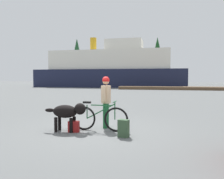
{
  "coord_description": "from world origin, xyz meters",
  "views": [
    {
      "loc": [
        2.09,
        -6.78,
        1.64
      ],
      "look_at": [
        0.2,
        1.67,
        1.19
      ],
      "focal_mm": 36.87,
      "sensor_mm": 36.0,
      "label": 1
    }
  ],
  "objects_px": {
    "person_cyclist": "(106,97)",
    "dog": "(68,112)",
    "backpack": "(124,128)",
    "sailboat_moored": "(133,84)",
    "ferry_boat": "(111,70)",
    "bicycle": "(99,118)",
    "handbag_pannier": "(74,127)"
  },
  "relations": [
    {
      "from": "handbag_pannier",
      "to": "ferry_boat",
      "type": "bearing_deg",
      "value": 101.01
    },
    {
      "from": "person_cyclist",
      "to": "sailboat_moored",
      "type": "xyz_separation_m",
      "value": [
        -3.19,
        31.28,
        -0.49
      ]
    },
    {
      "from": "person_cyclist",
      "to": "dog",
      "type": "height_order",
      "value": "person_cyclist"
    },
    {
      "from": "dog",
      "to": "sailboat_moored",
      "type": "bearing_deg",
      "value": 93.91
    },
    {
      "from": "dog",
      "to": "sailboat_moored",
      "type": "distance_m",
      "value": 32.13
    },
    {
      "from": "person_cyclist",
      "to": "handbag_pannier",
      "type": "relative_size",
      "value": 5.09
    },
    {
      "from": "handbag_pannier",
      "to": "sailboat_moored",
      "type": "distance_m",
      "value": 32.17
    },
    {
      "from": "person_cyclist",
      "to": "ferry_boat",
      "type": "xyz_separation_m",
      "value": [
        -7.14,
        31.77,
        2.0
      ]
    },
    {
      "from": "person_cyclist",
      "to": "backpack",
      "type": "bearing_deg",
      "value": -54.16
    },
    {
      "from": "ferry_boat",
      "to": "handbag_pannier",
      "type": "bearing_deg",
      "value": -78.99
    },
    {
      "from": "backpack",
      "to": "ferry_boat",
      "type": "relative_size",
      "value": 0.02
    },
    {
      "from": "ferry_boat",
      "to": "sailboat_moored",
      "type": "bearing_deg",
      "value": -7.13
    },
    {
      "from": "handbag_pannier",
      "to": "sailboat_moored",
      "type": "bearing_deg",
      "value": 94.27
    },
    {
      "from": "backpack",
      "to": "handbag_pannier",
      "type": "relative_size",
      "value": 1.47
    },
    {
      "from": "backpack",
      "to": "handbag_pannier",
      "type": "bearing_deg",
      "value": 170.63
    },
    {
      "from": "backpack",
      "to": "sailboat_moored",
      "type": "height_order",
      "value": "sailboat_moored"
    },
    {
      "from": "dog",
      "to": "backpack",
      "type": "distance_m",
      "value": 1.82
    },
    {
      "from": "bicycle",
      "to": "dog",
      "type": "height_order",
      "value": "bicycle"
    },
    {
      "from": "bicycle",
      "to": "handbag_pannier",
      "type": "height_order",
      "value": "bicycle"
    },
    {
      "from": "bicycle",
      "to": "person_cyclist",
      "type": "relative_size",
      "value": 1.06
    },
    {
      "from": "person_cyclist",
      "to": "backpack",
      "type": "xyz_separation_m",
      "value": [
        0.77,
        -1.06,
        -0.76
      ]
    },
    {
      "from": "bicycle",
      "to": "ferry_boat",
      "type": "xyz_separation_m",
      "value": [
        -7.05,
        32.26,
        2.6
      ]
    },
    {
      "from": "bicycle",
      "to": "ferry_boat",
      "type": "height_order",
      "value": "ferry_boat"
    },
    {
      "from": "handbag_pannier",
      "to": "ferry_boat",
      "type": "xyz_separation_m",
      "value": [
        -6.34,
        32.57,
        2.84
      ]
    },
    {
      "from": "bicycle",
      "to": "backpack",
      "type": "bearing_deg",
      "value": -33.91
    },
    {
      "from": "handbag_pannier",
      "to": "ferry_boat",
      "type": "relative_size",
      "value": 0.01
    },
    {
      "from": "person_cyclist",
      "to": "dog",
      "type": "bearing_deg",
      "value": -142.15
    },
    {
      "from": "person_cyclist",
      "to": "backpack",
      "type": "relative_size",
      "value": 3.45
    },
    {
      "from": "bicycle",
      "to": "person_cyclist",
      "type": "height_order",
      "value": "person_cyclist"
    },
    {
      "from": "dog",
      "to": "ferry_boat",
      "type": "bearing_deg",
      "value": 100.68
    },
    {
      "from": "person_cyclist",
      "to": "ferry_boat",
      "type": "distance_m",
      "value": 32.62
    },
    {
      "from": "ferry_boat",
      "to": "bicycle",
      "type": "bearing_deg",
      "value": -77.67
    }
  ]
}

